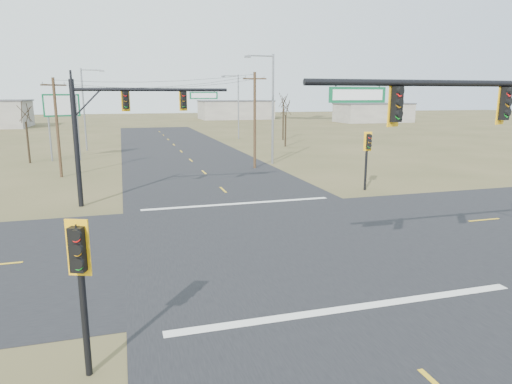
# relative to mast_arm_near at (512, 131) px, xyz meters

# --- Properties ---
(ground) EXTENTS (320.00, 320.00, 0.00)m
(ground) POSITION_rel_mast_arm_near_xyz_m (-5.57, 7.50, -5.57)
(ground) COLOR brown
(ground) RESTS_ON ground
(road_ew) EXTENTS (160.00, 14.00, 0.02)m
(road_ew) POSITION_rel_mast_arm_near_xyz_m (-5.57, 7.50, -5.56)
(road_ew) COLOR black
(road_ew) RESTS_ON ground
(road_ns) EXTENTS (14.00, 160.00, 0.02)m
(road_ns) POSITION_rel_mast_arm_near_xyz_m (-5.57, 7.50, -5.55)
(road_ns) COLOR black
(road_ns) RESTS_ON ground
(stop_bar_near) EXTENTS (12.00, 0.40, 0.01)m
(stop_bar_near) POSITION_rel_mast_arm_near_xyz_m (-5.57, 0.00, -5.54)
(stop_bar_near) COLOR silver
(stop_bar_near) RESTS_ON road_ns
(stop_bar_far) EXTENTS (12.00, 0.40, 0.01)m
(stop_bar_far) POSITION_rel_mast_arm_near_xyz_m (-5.57, 15.00, -5.54)
(stop_bar_far) COLOR silver
(stop_bar_far) RESTS_ON road_ns
(mast_arm_near) EXTENTS (11.12, 0.59, 7.68)m
(mast_arm_near) POSITION_rel_mast_arm_near_xyz_m (0.00, 0.00, 0.00)
(mast_arm_near) COLOR black
(mast_arm_near) RESTS_ON ground
(mast_arm_far) EXTENTS (9.45, 0.60, 7.65)m
(mast_arm_far) POSITION_rel_mast_arm_near_xyz_m (-12.19, 17.17, -0.07)
(mast_arm_far) COLOR black
(mast_arm_far) RESTS_ON ground
(pedestal_signal_ne) EXTENTS (0.67, 0.58, 4.23)m
(pedestal_signal_ne) POSITION_rel_mast_arm_near_xyz_m (4.28, 16.51, -2.46)
(pedestal_signal_ne) COLOR black
(pedestal_signal_ne) RESTS_ON ground
(pedestal_signal_sw) EXTENTS (0.67, 0.58, 4.00)m
(pedestal_signal_sw) POSITION_rel_mast_arm_near_xyz_m (-13.47, -1.51, -2.61)
(pedestal_signal_sw) COLOR black
(pedestal_signal_sw) RESTS_ON ground
(utility_pole_near) EXTENTS (2.14, 0.42, 8.78)m
(utility_pole_near) POSITION_rel_mast_arm_near_xyz_m (-0.54, 28.62, -0.98)
(utility_pole_near) COLOR #48361F
(utility_pole_near) RESTS_ON ground
(utility_pole_far) EXTENTS (1.87, 0.91, 8.12)m
(utility_pole_far) POSITION_rel_mast_arm_near_xyz_m (-17.44, 28.62, -1.30)
(utility_pole_far) COLOR #48361F
(utility_pole_far) RESTS_ON ground
(highway_sign) EXTENTS (3.42, 1.44, 6.85)m
(highway_sign) POSITION_rel_mast_arm_near_xyz_m (-18.13, 39.05, -0.79)
(highway_sign) COLOR gray
(highway_sign) RESTS_ON ground
(streetlight_a) EXTENTS (2.95, 0.31, 10.59)m
(streetlight_a) POSITION_rel_mast_arm_near_xyz_m (1.74, 30.93, 0.38)
(streetlight_a) COLOR gray
(streetlight_a) RESTS_ON ground
(streetlight_b) EXTENTS (2.75, 0.42, 9.83)m
(streetlight_b) POSITION_rel_mast_arm_near_xyz_m (5.05, 57.77, -0.05)
(streetlight_b) COLOR gray
(streetlight_b) RESTS_ON ground
(streetlight_c) EXTENTS (2.76, 0.33, 9.89)m
(streetlight_c) POSITION_rel_mast_arm_near_xyz_m (-16.42, 47.73, -0.01)
(streetlight_c) COLOR gray
(streetlight_c) RESTS_ON ground
(bare_tree_a) EXTENTS (2.73, 2.73, 6.48)m
(bare_tree_a) POSITION_rel_mast_arm_near_xyz_m (-21.48, 38.23, -0.44)
(bare_tree_a) COLOR black
(bare_tree_a) RESTS_ON ground
(bare_tree_c) EXTENTS (2.90, 2.90, 6.66)m
(bare_tree_c) POSITION_rel_mast_arm_near_xyz_m (8.55, 45.30, -0.35)
(bare_tree_c) COLOR black
(bare_tree_c) RESTS_ON ground
(bare_tree_d) EXTENTS (3.60, 3.60, 7.46)m
(bare_tree_d) POSITION_rel_mast_arm_near_xyz_m (11.31, 53.97, 0.44)
(bare_tree_d) COLOR black
(bare_tree_d) RESTS_ON ground
(warehouse_mid) EXTENTS (20.00, 12.00, 5.00)m
(warehouse_mid) POSITION_rel_mast_arm_near_xyz_m (19.43, 117.50, -3.07)
(warehouse_mid) COLOR #ADA799
(warehouse_mid) RESTS_ON ground
(warehouse_right) EXTENTS (18.00, 10.00, 4.50)m
(warehouse_right) POSITION_rel_mast_arm_near_xyz_m (49.43, 92.50, -3.32)
(warehouse_right) COLOR #ADA799
(warehouse_right) RESTS_ON ground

